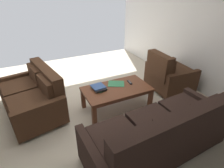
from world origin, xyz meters
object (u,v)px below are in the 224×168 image
coffee_table (117,91)px  book_stack (99,88)px  tv_remote (130,82)px  loose_magazine (116,84)px  armchair_side (168,75)px  sofa_main (160,134)px  loveseat_near (34,96)px

coffee_table → book_stack: 0.34m
tv_remote → loose_magazine: 0.27m
book_stack → loose_magazine: bearing=-174.9°
coffee_table → tv_remote: 0.34m
armchair_side → sofa_main: bearing=45.5°
sofa_main → loveseat_near: (1.40, -1.79, -0.02)m
coffee_table → book_stack: (0.31, -0.12, 0.09)m
armchair_side → tv_remote: 1.02m
loose_magazine → tv_remote: bearing=102.4°
armchair_side → loose_magazine: bearing=-1.0°
armchair_side → loveseat_near: bearing=-8.8°
armchair_side → loose_magazine: armchair_side is taller
coffee_table → tv_remote: (-0.32, -0.08, 0.07)m
tv_remote → loose_magazine: size_ratio=0.54×
loveseat_near → loose_magazine: (-1.47, 0.40, 0.09)m
coffee_table → armchair_side: armchair_side is taller
sofa_main → tv_remote: size_ratio=12.30×
sofa_main → loveseat_near: sofa_main is taller
book_stack → loose_magazine: size_ratio=0.95×
loveseat_near → armchair_side: (-2.74, 0.42, 0.02)m
book_stack → tv_remote: (-0.63, 0.04, -0.02)m
loveseat_near → book_stack: bearing=158.3°
loveseat_near → loose_magazine: loveseat_near is taller
sofa_main → coffee_table: 1.24m
tv_remote → book_stack: bearing=-3.7°
armchair_side → book_stack: (1.65, 0.01, 0.10)m
armchair_side → coffee_table: bearing=5.4°
armchair_side → book_stack: size_ratio=3.18×
tv_remote → loose_magazine: (0.26, -0.07, -0.01)m
book_stack → loveseat_near: bearing=-21.7°
coffee_table → book_stack: bearing=-20.5°
book_stack → loose_magazine: (-0.37, -0.03, -0.03)m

